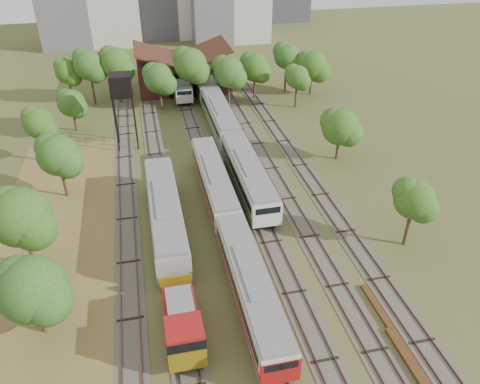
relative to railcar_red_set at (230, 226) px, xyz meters
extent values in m
plane|color=#475123|center=(2.00, -11.49, -1.87)|extent=(240.00, 240.00, 0.00)
cube|color=brown|center=(-16.00, -3.49, -1.85)|extent=(14.00, 60.00, 0.04)
cube|color=#4C473D|center=(-10.00, 13.51, -1.84)|extent=(2.60, 80.00, 0.06)
cube|color=#472D1E|center=(-10.72, 13.51, -1.75)|extent=(0.08, 80.00, 0.14)
cube|color=#472D1E|center=(-9.28, 13.51, -1.75)|extent=(0.08, 80.00, 0.14)
cube|color=#4C473D|center=(-6.00, 13.51, -1.84)|extent=(2.60, 80.00, 0.06)
cube|color=#472D1E|center=(-6.72, 13.51, -1.75)|extent=(0.08, 80.00, 0.14)
cube|color=#472D1E|center=(-5.28, 13.51, -1.75)|extent=(0.08, 80.00, 0.14)
cube|color=#4C473D|center=(0.00, 13.51, -1.84)|extent=(2.60, 80.00, 0.06)
cube|color=#472D1E|center=(-0.72, 13.51, -1.75)|extent=(0.08, 80.00, 0.14)
cube|color=#472D1E|center=(0.72, 13.51, -1.75)|extent=(0.08, 80.00, 0.14)
cube|color=#4C473D|center=(4.00, 13.51, -1.84)|extent=(2.60, 80.00, 0.06)
cube|color=#472D1E|center=(3.28, 13.51, -1.75)|extent=(0.08, 80.00, 0.14)
cube|color=#472D1E|center=(4.72, 13.51, -1.75)|extent=(0.08, 80.00, 0.14)
cube|color=#4C473D|center=(8.00, 13.51, -1.84)|extent=(2.60, 80.00, 0.06)
cube|color=#472D1E|center=(7.28, 13.51, -1.75)|extent=(0.08, 80.00, 0.14)
cube|color=#472D1E|center=(8.72, 13.51, -1.75)|extent=(0.08, 80.00, 0.14)
cube|color=#4C473D|center=(12.00, 13.51, -1.84)|extent=(2.60, 80.00, 0.06)
cube|color=#472D1E|center=(11.28, 13.51, -1.75)|extent=(0.08, 80.00, 0.14)
cube|color=#472D1E|center=(12.72, 13.51, -1.75)|extent=(0.08, 80.00, 0.14)
cube|color=black|center=(0.00, -8.69, -1.48)|extent=(2.12, 15.64, 0.77)
cube|color=beige|center=(0.00, -8.69, 0.11)|extent=(2.80, 17.00, 2.41)
cube|color=black|center=(0.00, -8.69, 0.40)|extent=(2.86, 15.64, 0.82)
cube|color=slate|center=(0.00, -8.69, 1.49)|extent=(2.58, 16.66, 0.35)
cube|color=maroon|center=(0.00, -8.69, -0.56)|extent=(2.86, 16.66, 0.43)
cube|color=maroon|center=(0.00, -17.14, -0.01)|extent=(2.84, 0.25, 2.17)
cube|color=black|center=(0.00, 8.81, -1.48)|extent=(2.12, 15.64, 0.77)
cube|color=beige|center=(0.00, 8.81, 0.11)|extent=(2.80, 17.00, 2.41)
cube|color=black|center=(0.00, 8.81, 0.40)|extent=(2.86, 15.64, 0.82)
cube|color=slate|center=(0.00, 8.81, 1.49)|extent=(2.58, 16.66, 0.35)
cube|color=maroon|center=(0.00, 8.81, -0.56)|extent=(2.86, 16.66, 0.43)
cube|color=black|center=(4.00, 9.01, -1.45)|extent=(2.31, 15.64, 0.84)
cube|color=beige|center=(4.00, 9.01, 0.28)|extent=(3.04, 17.00, 2.62)
cube|color=black|center=(4.00, 9.01, 0.60)|extent=(3.10, 15.64, 0.89)
cube|color=slate|center=(4.00, 9.01, 1.78)|extent=(2.80, 16.66, 0.38)
cube|color=#175E29|center=(4.00, 9.01, -0.45)|extent=(3.10, 16.66, 0.47)
cube|color=beige|center=(4.00, 0.56, 0.15)|extent=(3.08, 0.25, 2.36)
cube|color=black|center=(4.00, 26.51, -1.45)|extent=(2.31, 15.64, 0.84)
cube|color=beige|center=(4.00, 26.51, 0.28)|extent=(3.04, 17.00, 2.62)
cube|color=black|center=(4.00, 26.51, 0.60)|extent=(3.10, 15.64, 0.89)
cube|color=slate|center=(4.00, 26.51, 1.78)|extent=(2.80, 16.66, 0.38)
cube|color=#175E29|center=(4.00, 26.51, -0.45)|extent=(3.10, 16.66, 0.47)
cube|color=black|center=(4.00, 44.01, -1.45)|extent=(2.31, 15.64, 0.84)
cube|color=beige|center=(4.00, 44.01, 0.28)|extent=(3.04, 17.00, 2.62)
cube|color=black|center=(4.00, 44.01, 0.60)|extent=(3.10, 15.64, 0.89)
cube|color=slate|center=(4.00, 44.01, 1.78)|extent=(2.80, 16.66, 0.38)
cube|color=#175E29|center=(4.00, 44.01, -0.45)|extent=(3.10, 16.66, 0.47)
cube|color=black|center=(0.00, 44.51, -1.49)|extent=(2.10, 14.72, 0.76)
cube|color=beige|center=(0.00, 44.51, 0.09)|extent=(2.76, 16.00, 2.38)
cube|color=black|center=(0.00, 44.51, 0.37)|extent=(2.82, 14.72, 0.81)
cube|color=slate|center=(0.00, 44.51, 1.45)|extent=(2.54, 15.68, 0.34)
cube|color=#175E29|center=(0.00, 44.51, -0.58)|extent=(2.82, 15.68, 0.43)
cube|color=beige|center=(0.00, 36.56, -0.03)|extent=(2.80, 0.25, 2.15)
cube|color=black|center=(-6.00, -10.70, -1.42)|extent=(2.21, 7.20, 0.90)
cube|color=maroon|center=(-6.00, -9.90, -0.21)|extent=(2.51, 4.40, 1.50)
cube|color=maroon|center=(-6.00, -13.30, 0.39)|extent=(2.71, 2.61, 2.71)
cube|color=black|center=(-6.00, -13.30, 1.04)|extent=(2.76, 2.66, 0.90)
cube|color=gold|center=(-6.00, -14.65, -0.26)|extent=(2.71, 0.20, 1.80)
cube|color=gold|center=(-6.00, -6.75, -0.26)|extent=(2.71, 0.20, 1.80)
cube|color=slate|center=(-6.00, -10.70, 1.44)|extent=(2.01, 3.60, 0.20)
cube|color=black|center=(-6.00, 3.30, -1.44)|extent=(2.33, 16.56, 0.85)
cube|color=gray|center=(-6.00, 3.30, 0.30)|extent=(3.07, 18.00, 2.65)
cube|color=black|center=(-6.00, 3.30, 0.62)|extent=(3.13, 16.56, 0.90)
cube|color=slate|center=(-6.00, 3.30, 1.82)|extent=(2.82, 17.64, 0.38)
cylinder|color=black|center=(-10.65, 22.81, 1.86)|extent=(0.19, 0.19, 7.46)
cylinder|color=black|center=(-8.14, 22.81, 1.86)|extent=(0.19, 0.19, 7.46)
cylinder|color=black|center=(-10.65, 25.33, 1.86)|extent=(0.19, 0.19, 7.46)
cylinder|color=black|center=(-8.14, 25.33, 1.86)|extent=(0.19, 0.19, 7.46)
cube|color=black|center=(-9.39, 24.07, 5.70)|extent=(2.94, 2.94, 0.20)
cube|color=black|center=(-9.39, 24.07, 7.05)|extent=(2.80, 2.80, 2.52)
cube|color=#563418|center=(10.20, -13.23, -1.73)|extent=(0.54, 8.58, 0.28)
cube|color=#361813|center=(1.00, 46.51, 0.88)|extent=(16.00, 11.00, 5.50)
cube|color=#361813|center=(-3.00, 46.51, 4.23)|extent=(8.45, 11.55, 2.96)
cube|color=#361813|center=(5.00, 46.51, 4.23)|extent=(8.45, 11.55, 2.96)
cube|color=black|center=(1.00, 41.06, 0.33)|extent=(6.40, 0.15, 4.12)
cylinder|color=#382616|center=(-16.63, -8.07, -0.09)|extent=(0.36, 0.36, 3.55)
sphere|color=#1B4813|center=(-16.63, -8.07, 2.65)|extent=(5.15, 5.15, 5.15)
cylinder|color=#382616|center=(-18.51, 0.29, 0.34)|extent=(0.36, 0.36, 4.41)
sphere|color=#1B4813|center=(-18.51, 0.29, 3.75)|extent=(5.34, 5.34, 5.34)
cylinder|color=#382616|center=(-16.65, 12.49, 0.21)|extent=(0.36, 0.36, 4.16)
sphere|color=#1B4813|center=(-16.65, 12.49, 3.42)|extent=(4.63, 4.63, 4.63)
cylinder|color=#382616|center=(-19.89, 21.91, 0.23)|extent=(0.36, 0.36, 4.20)
sphere|color=#1B4813|center=(-19.89, 21.91, 3.48)|extent=(3.84, 3.84, 3.84)
cylinder|color=#382616|center=(-16.85, 31.06, -0.18)|extent=(0.36, 0.36, 3.38)
sphere|color=#1B4813|center=(-16.85, 31.06, 2.43)|extent=(3.97, 3.97, 3.97)
cylinder|color=#382616|center=(-18.12, 42.34, 0.29)|extent=(0.36, 0.36, 4.32)
sphere|color=#1B4813|center=(-18.12, 42.34, 3.62)|extent=(3.92, 3.92, 3.92)
cylinder|color=#382616|center=(-14.51, 41.40, 0.72)|extent=(0.36, 0.36, 5.18)
sphere|color=#1B4813|center=(-14.51, 41.40, 4.73)|extent=(4.84, 4.84, 4.84)
cylinder|color=#382616|center=(-10.25, 41.14, 0.76)|extent=(0.36, 0.36, 5.25)
sphere|color=#1B4813|center=(-10.25, 41.14, 4.82)|extent=(5.06, 5.06, 5.06)
cylinder|color=#382616|center=(-3.83, 36.76, 0.15)|extent=(0.36, 0.36, 4.04)
sphere|color=#1B4813|center=(-3.83, 36.76, 3.28)|extent=(4.82, 4.82, 4.82)
cylinder|color=#382616|center=(1.32, 37.07, 0.82)|extent=(0.36, 0.36, 5.38)
sphere|color=#1B4813|center=(1.32, 37.07, 4.98)|extent=(5.30, 5.30, 5.30)
cylinder|color=#382616|center=(7.21, 35.86, 0.38)|extent=(0.36, 0.36, 4.49)
sphere|color=#1B4813|center=(7.21, 35.86, 3.85)|extent=(4.98, 4.98, 4.98)
cylinder|color=#382616|center=(12.15, 38.24, 0.26)|extent=(0.36, 0.36, 4.25)
sphere|color=#1B4813|center=(12.15, 38.24, 3.54)|extent=(4.70, 4.70, 4.70)
cylinder|color=#382616|center=(18.39, 40.52, 0.58)|extent=(0.36, 0.36, 4.91)
sphere|color=#1B4813|center=(18.39, 40.52, 4.38)|extent=(4.34, 4.34, 4.34)
cylinder|color=#382616|center=(22.24, 37.97, 0.10)|extent=(0.36, 0.36, 3.93)
sphere|color=#1B4813|center=(22.24, 37.97, 3.13)|extent=(5.18, 5.18, 5.18)
cylinder|color=#382616|center=(16.78, -4.23, 0.22)|extent=(0.36, 0.36, 4.17)
sphere|color=#1B4813|center=(16.78, -4.23, 3.44)|extent=(3.82, 3.82, 3.82)
cylinder|color=#382616|center=(17.33, 14.28, -0.08)|extent=(0.36, 0.36, 3.58)
sphere|color=#1B4813|center=(17.33, 14.28, 2.69)|extent=(4.76, 4.76, 4.76)
cylinder|color=#382616|center=(17.76, 32.71, 0.14)|extent=(0.36, 0.36, 4.02)
sphere|color=#1B4813|center=(17.76, 32.71, 3.24)|extent=(3.73, 3.73, 3.73)
camera|label=1|loc=(-7.16, -36.42, 27.16)|focal=35.00mm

